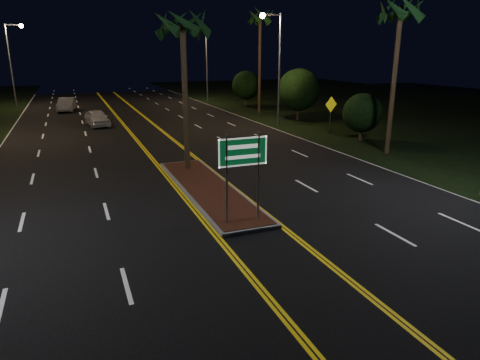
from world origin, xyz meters
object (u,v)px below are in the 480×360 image
shrub_far (246,85)px  streetlight_right_mid (275,57)px  palm_right_far (260,19)px  highway_sign (243,160)px  car_near (97,117)px  shrub_near (362,113)px  car_far (66,103)px  shrub_mid (299,90)px  palm_median (182,24)px  palm_right_near (401,11)px  median_island (208,189)px  warning_sign (331,109)px  streetlight_right_far (204,55)px  streetlight_left_far (13,55)px

shrub_far → streetlight_right_mid: bearing=-102.8°
palm_right_far → highway_sign: bearing=-115.2°
car_near → streetlight_right_mid: bearing=-29.4°
shrub_near → car_near: bearing=141.4°
highway_sign → car_far: (-5.71, 35.84, -1.59)m
shrub_near → shrub_mid: size_ratio=0.71×
palm_median → car_near: (-3.36, 16.93, -6.49)m
palm_right_near → shrub_near: palm_right_near is taller
median_island → palm_median: 8.00m
palm_right_near → shrub_far: size_ratio=2.35×
palm_right_far → shrub_near: size_ratio=3.12×
highway_sign → shrub_near: size_ratio=0.97×
shrub_mid → car_near: 17.80m
palm_right_near → palm_right_far: bearing=89.1°
warning_sign → median_island: bearing=-154.9°
streetlight_right_far → car_near: bearing=-133.8°
warning_sign → palm_right_far: bearing=77.9°
palm_right_far → warning_sign: size_ratio=3.68×
streetlight_left_far → streetlight_right_far: (21.23, -2.00, 0.00)m
palm_right_far → car_near: bearing=-171.0°
streetlight_right_mid → streetlight_right_far: bearing=90.0°
streetlight_right_mid → palm_median: size_ratio=1.08×
streetlight_right_far → median_island: bearing=-106.9°
palm_right_far → palm_right_near: bearing=-90.9°
palm_right_near → car_near: size_ratio=1.97×
streetlight_right_far → palm_right_far: palm_right_far is taller
streetlight_right_mid → palm_right_near: (1.89, -12.00, 2.56)m
streetlight_right_far → warning_sign: (2.39, -24.84, -3.81)m
median_island → car_near: car_near is taller
palm_median → highway_sign: bearing=-90.0°
palm_median → palm_right_near: (12.50, -0.50, 0.94)m
streetlight_right_far → palm_right_near: (1.89, -32.00, 2.56)m
highway_sign → warning_sign: bearing=47.8°
shrub_near → highway_sign: bearing=-140.3°
car_near → streetlight_right_far: bearing=38.1°
shrub_near → palm_right_far: bearing=92.5°
car_near → car_far: size_ratio=0.96×
shrub_mid → shrub_far: bearing=91.0°
streetlight_right_mid → car_near: (-13.97, 5.43, -4.87)m
streetlight_left_far → car_near: streetlight_left_far is taller
shrub_mid → palm_right_near: bearing=-96.1°
warning_sign → palm_median: bearing=-165.8°
streetlight_right_mid → shrub_far: size_ratio=2.27×
palm_right_near → streetlight_right_far: bearing=93.4°
palm_median → palm_right_far: palm_right_far is taller
median_island → car_far: (-5.71, 31.64, 0.73)m
palm_median → streetlight_left_far: bearing=107.6°
warning_sign → highway_sign: bearing=-145.1°
median_island → car_near: bearing=99.3°
streetlight_left_far → car_near: 18.73m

